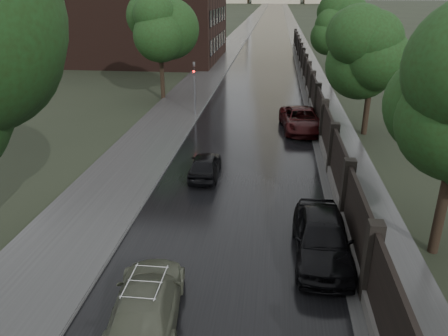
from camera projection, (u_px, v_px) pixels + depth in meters
The scene contains 12 objects.
road at pixel (274, 11), 183.83m from camera, with size 8.00×420.00×0.02m, color black.
sidewalk_left at pixel (260, 11), 184.45m from camera, with size 4.00×420.00×0.16m, color #2D2D2D.
verge_right at pixel (287, 11), 183.23m from camera, with size 3.00×420.00×0.08m, color #2D2D2D.
fence_right at pixel (310, 86), 37.88m from camera, with size 0.45×75.72×2.70m.
tree_left_far at pixel (160, 36), 35.76m from camera, with size 4.25×4.25×7.39m.
tree_right_b at pixel (373, 57), 26.87m from camera, with size 4.08×4.08×7.01m.
tree_right_c at pixel (337, 31), 43.40m from camera, with size 4.08×4.08×7.01m.
traffic_light at pixel (194, 84), 31.85m from camera, with size 0.16×0.32×4.00m.
volga_sedan at pixel (147, 302), 12.31m from camera, with size 1.88×4.63×1.34m, color #4D5040.
hatchback_left at pixel (205, 165), 22.04m from camera, with size 1.46×3.62×1.23m, color black.
car_right_near at pixel (322, 237), 15.25m from camera, with size 1.94×4.82×1.64m, color black.
car_right_far at pixel (301, 120), 29.17m from camera, with size 2.48×5.37×1.49m, color black.
Camera 1 is at (1.51, -6.33, 8.88)m, focal length 35.00 mm.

